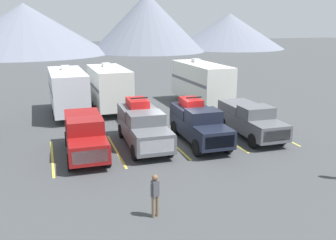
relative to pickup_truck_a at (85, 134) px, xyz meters
The scene contains 15 objects.
ground_plane 5.15m from the pickup_truck_a, ahead, with size 240.00×240.00×0.00m, color #3F4244.
pickup_truck_a is the anchor object (origin of this frame).
pickup_truck_b 3.35m from the pickup_truck_a, ahead, with size 2.31×5.86×2.64m.
pickup_truck_c 6.51m from the pickup_truck_a, ahead, with size 2.19×5.58×2.59m.
pickup_truck_d 10.05m from the pickup_truck_a, ahead, with size 2.24×5.66×2.04m.
lot_stripe_a 2.07m from the pickup_truck_a, behind, with size 0.12×5.50×0.01m, color gold.
lot_stripe_b 1.98m from the pickup_truck_a, ahead, with size 0.12×5.50×0.01m, color gold.
lot_stripe_c 5.15m from the pickup_truck_a, ahead, with size 0.12×5.50×0.01m, color gold.
lot_stripe_d 8.49m from the pickup_truck_a, ahead, with size 0.12×5.50×0.01m, color gold.
lot_stripe_e 11.86m from the pickup_truck_a, ahead, with size 0.12×5.50×0.01m, color gold.
camper_trailer_a 9.06m from the pickup_truck_a, 91.63° to the left, with size 2.64×8.05×3.68m.
camper_trailer_b 9.73m from the pickup_truck_a, 72.55° to the left, with size 2.70×7.35×3.75m.
camper_trailer_c 13.81m from the pickup_truck_a, 39.67° to the left, with size 2.69×8.64×3.86m.
person_b 7.62m from the pickup_truck_a, 77.26° to the right, with size 0.36×0.25×1.66m.
mountain_ridge 67.75m from the pickup_truck_a, 91.57° to the left, with size 125.94×39.89×13.58m.
Camera 1 is at (-6.68, -18.65, 6.89)m, focal length 38.44 mm.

